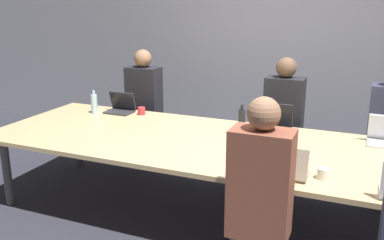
{
  "coord_description": "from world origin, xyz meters",
  "views": [
    {
      "loc": [
        1.03,
        -3.43,
        1.97
      ],
      "look_at": [
        -0.44,
        0.1,
        0.88
      ],
      "focal_mm": 40.0,
      "sensor_mm": 36.0,
      "label": 1
    }
  ],
  "objects_px": {
    "person_far_center": "(283,124)",
    "laptop_far_left": "(121,106)",
    "cup_near_midright": "(323,174)",
    "laptop_near_midright": "(283,168)",
    "person_near_midright": "(259,204)",
    "bottle_far_left": "(94,104)",
    "person_far_left": "(144,108)",
    "bottle_far_center": "(242,120)",
    "stapler": "(266,151)",
    "laptop_far_center": "(272,123)",
    "cup_far_left": "(142,111)"
  },
  "relations": [
    {
      "from": "laptop_far_center",
      "to": "bottle_far_left",
      "type": "bearing_deg",
      "value": -176.34
    },
    {
      "from": "person_near_midright",
      "to": "laptop_far_left",
      "type": "distance_m",
      "value": 2.47
    },
    {
      "from": "bottle_far_center",
      "to": "person_far_left",
      "type": "xyz_separation_m",
      "value": [
        -1.41,
        0.63,
        -0.17
      ]
    },
    {
      "from": "laptop_far_left",
      "to": "bottle_far_left",
      "type": "xyz_separation_m",
      "value": [
        -0.25,
        -0.15,
        0.05
      ]
    },
    {
      "from": "bottle_far_center",
      "to": "laptop_near_midright",
      "type": "bearing_deg",
      "value": -57.86
    },
    {
      "from": "bottle_far_center",
      "to": "person_far_left",
      "type": "height_order",
      "value": "person_far_left"
    },
    {
      "from": "person_far_center",
      "to": "laptop_far_left",
      "type": "relative_size",
      "value": 4.54
    },
    {
      "from": "laptop_near_midright",
      "to": "person_far_left",
      "type": "xyz_separation_m",
      "value": [
        -2.0,
        1.57,
        -0.12
      ]
    },
    {
      "from": "laptop_far_center",
      "to": "bottle_far_center",
      "type": "distance_m",
      "value": 0.31
    },
    {
      "from": "laptop_far_center",
      "to": "laptop_far_left",
      "type": "distance_m",
      "value": 1.73
    },
    {
      "from": "bottle_far_left",
      "to": "stapler",
      "type": "height_order",
      "value": "bottle_far_left"
    },
    {
      "from": "laptop_far_center",
      "to": "cup_far_left",
      "type": "height_order",
      "value": "laptop_far_center"
    },
    {
      "from": "laptop_far_left",
      "to": "stapler",
      "type": "distance_m",
      "value": 1.95
    },
    {
      "from": "laptop_far_center",
      "to": "person_far_left",
      "type": "bearing_deg",
      "value": 164.07
    },
    {
      "from": "bottle_far_center",
      "to": "laptop_far_left",
      "type": "relative_size",
      "value": 0.87
    },
    {
      "from": "person_far_left",
      "to": "stapler",
      "type": "distance_m",
      "value": 2.11
    },
    {
      "from": "person_far_center",
      "to": "person_near_midright",
      "type": "relative_size",
      "value": 1.0
    },
    {
      "from": "bottle_far_left",
      "to": "person_far_center",
      "type": "bearing_deg",
      "value": 15.75
    },
    {
      "from": "person_near_midright",
      "to": "laptop_far_left",
      "type": "xyz_separation_m",
      "value": [
        -1.97,
        1.49,
        0.12
      ]
    },
    {
      "from": "person_far_center",
      "to": "laptop_far_left",
      "type": "xyz_separation_m",
      "value": [
        -1.75,
        -0.41,
        0.12
      ]
    },
    {
      "from": "cup_near_midright",
      "to": "laptop_near_midright",
      "type": "bearing_deg",
      "value": -165.67
    },
    {
      "from": "person_far_center",
      "to": "cup_near_midright",
      "type": "xyz_separation_m",
      "value": [
        0.57,
        -1.46,
        0.1
      ]
    },
    {
      "from": "laptop_far_left",
      "to": "person_far_left",
      "type": "height_order",
      "value": "person_far_left"
    },
    {
      "from": "laptop_near_midright",
      "to": "person_near_midright",
      "type": "relative_size",
      "value": 0.25
    },
    {
      "from": "laptop_far_center",
      "to": "laptop_near_midright",
      "type": "bearing_deg",
      "value": -73.49
    },
    {
      "from": "laptop_far_center",
      "to": "stapler",
      "type": "relative_size",
      "value": 2.35
    },
    {
      "from": "cup_near_midright",
      "to": "stapler",
      "type": "bearing_deg",
      "value": 144.22
    },
    {
      "from": "person_far_left",
      "to": "cup_far_left",
      "type": "xyz_separation_m",
      "value": [
        0.22,
        -0.46,
        0.1
      ]
    },
    {
      "from": "laptop_near_midright",
      "to": "bottle_far_left",
      "type": "bearing_deg",
      "value": -22.7
    },
    {
      "from": "bottle_far_center",
      "to": "stapler",
      "type": "xyz_separation_m",
      "value": [
        0.36,
        -0.51,
        -0.09
      ]
    },
    {
      "from": "person_far_center",
      "to": "stapler",
      "type": "height_order",
      "value": "person_far_center"
    },
    {
      "from": "laptop_far_center",
      "to": "bottle_far_left",
      "type": "xyz_separation_m",
      "value": [
        -1.97,
        -0.13,
        0.04
      ]
    },
    {
      "from": "laptop_far_center",
      "to": "person_far_center",
      "type": "bearing_deg",
      "value": 86.61
    },
    {
      "from": "person_far_center",
      "to": "laptop_near_midright",
      "type": "height_order",
      "value": "person_far_center"
    },
    {
      "from": "laptop_far_left",
      "to": "person_far_left",
      "type": "distance_m",
      "value": 0.47
    },
    {
      "from": "laptop_near_midright",
      "to": "person_near_midright",
      "type": "xyz_separation_m",
      "value": [
        -0.08,
        -0.37,
        -0.12
      ]
    },
    {
      "from": "laptop_far_left",
      "to": "bottle_far_left",
      "type": "height_order",
      "value": "bottle_far_left"
    },
    {
      "from": "person_near_midright",
      "to": "cup_far_left",
      "type": "xyz_separation_m",
      "value": [
        -1.71,
        1.49,
        0.1
      ]
    },
    {
      "from": "laptop_far_center",
      "to": "person_near_midright",
      "type": "bearing_deg",
      "value": -80.44
    },
    {
      "from": "cup_near_midright",
      "to": "bottle_far_center",
      "type": "bearing_deg",
      "value": 134.77
    },
    {
      "from": "person_far_center",
      "to": "cup_near_midright",
      "type": "relative_size",
      "value": 15.95
    },
    {
      "from": "cup_near_midright",
      "to": "cup_far_left",
      "type": "distance_m",
      "value": 2.3
    },
    {
      "from": "laptop_near_midright",
      "to": "cup_near_midright",
      "type": "bearing_deg",
      "value": -165.67
    },
    {
      "from": "person_far_left",
      "to": "bottle_far_left",
      "type": "distance_m",
      "value": 0.69
    },
    {
      "from": "person_far_left",
      "to": "laptop_far_center",
      "type": "bearing_deg",
      "value": -15.93
    },
    {
      "from": "person_far_center",
      "to": "bottle_far_left",
      "type": "bearing_deg",
      "value": -164.25
    },
    {
      "from": "cup_near_midright",
      "to": "person_near_midright",
      "type": "bearing_deg",
      "value": -128.0
    },
    {
      "from": "laptop_far_center",
      "to": "person_far_center",
      "type": "distance_m",
      "value": 0.46
    },
    {
      "from": "cup_far_left",
      "to": "cup_near_midright",
      "type": "bearing_deg",
      "value": -26.9
    },
    {
      "from": "person_near_midright",
      "to": "bottle_far_left",
      "type": "height_order",
      "value": "person_near_midright"
    }
  ]
}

